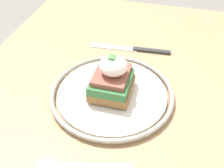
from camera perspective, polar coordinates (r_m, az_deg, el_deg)
dining_table at (r=0.67m, az=0.39°, el=-11.44°), size 0.96×0.69×0.72m
plate at (r=0.59m, az=0.00°, el=-1.99°), size 0.26×0.26×0.02m
sandwich at (r=0.56m, az=0.00°, el=1.03°), size 0.09×0.08×0.09m
fork at (r=0.49m, az=-6.64°, el=-16.28°), size 0.05×0.16×0.00m
knife at (r=0.73m, az=4.94°, el=7.01°), size 0.03×0.21×0.01m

